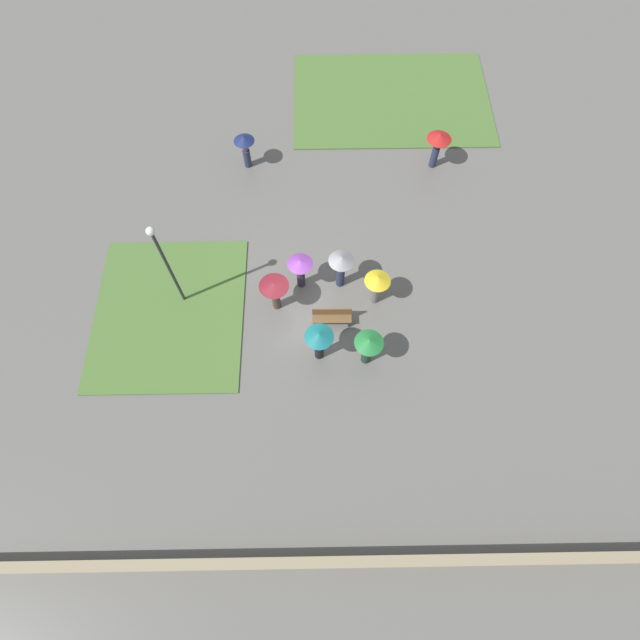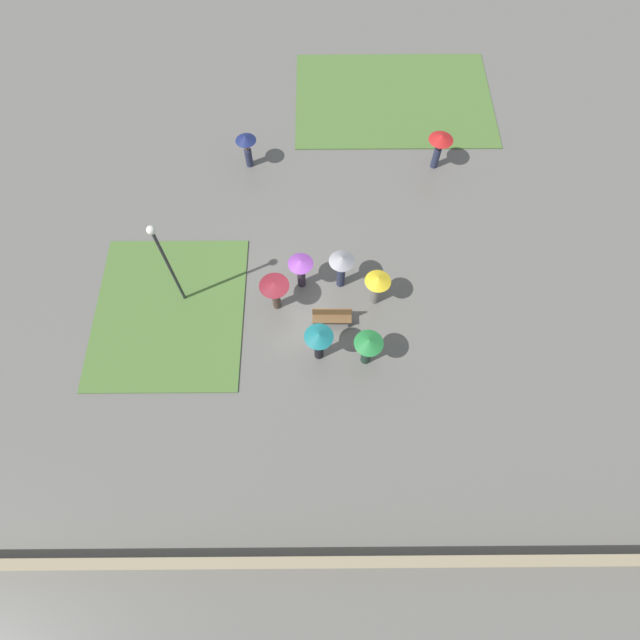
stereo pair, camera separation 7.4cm
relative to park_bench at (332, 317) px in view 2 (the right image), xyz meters
The scene contains 14 objects.
ground_plane 1.70m from the park_bench, 139.98° to the left, with size 90.00×90.00×0.00m, color #66635E.
lawn_patch_near 6.69m from the park_bench, behind, with size 6.08×6.98×0.06m.
lawn_patch_far 13.43m from the park_bench, 75.07° to the left, with size 10.20×7.04×0.06m.
parapet_wall 8.91m from the park_bench, 98.06° to the right, with size 45.00×0.35×0.77m.
park_bench is the anchor object (origin of this frame).
lamp_post 6.73m from the park_bench, 169.58° to the left, with size 0.32×0.32×4.85m.
crowd_person_yellow 2.19m from the park_bench, 29.18° to the left, with size 1.04×1.04×1.77m.
crowd_person_grey 2.08m from the park_bench, 77.65° to the left, with size 1.04×1.04×1.99m.
crowd_person_green 2.27m from the park_bench, 52.38° to the right, with size 1.09×1.09×1.85m.
crowd_person_purple 2.32m from the park_bench, 124.66° to the left, with size 1.02×1.02×1.79m.
crowd_person_teal 1.83m from the park_bench, 109.82° to the right, with size 1.08×1.08×1.98m.
crowd_person_maroon 2.53m from the park_bench, 161.19° to the left, with size 1.18×1.18×1.82m.
lone_walker_far_path 9.33m from the park_bench, 114.17° to the left, with size 0.95×0.95×1.78m.
lone_walker_mid_plaza 9.81m from the park_bench, 58.81° to the left, with size 1.12×1.12×1.93m.
Camera 2 is at (0.71, -10.04, 18.19)m, focal length 28.00 mm.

